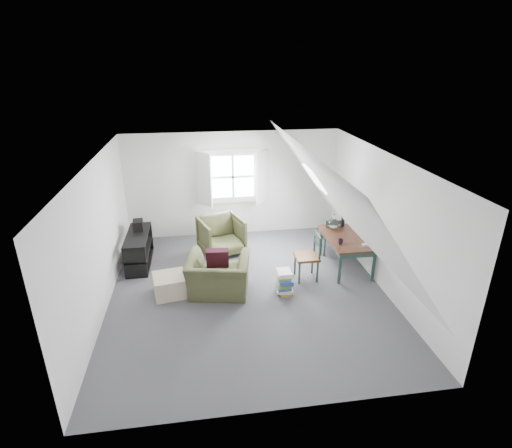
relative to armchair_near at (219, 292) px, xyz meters
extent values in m
plane|color=#47464B|center=(0.54, -0.05, 0.00)|extent=(5.50, 5.50, 0.00)
plane|color=white|center=(0.54, -0.05, 2.50)|extent=(5.50, 5.50, 0.00)
plane|color=silver|center=(0.54, 2.70, 1.25)|extent=(5.00, 0.00, 5.00)
plane|color=silver|center=(0.54, -2.80, 1.25)|extent=(5.00, 0.00, 5.00)
plane|color=silver|center=(-1.96, -0.05, 1.25)|extent=(0.00, 5.50, 5.50)
plane|color=silver|center=(3.04, -0.05, 1.25)|extent=(0.00, 5.50, 5.50)
plane|color=white|center=(-1.01, -0.05, 1.78)|extent=(3.19, 5.50, 4.48)
plane|color=white|center=(2.09, -0.05, 1.78)|extent=(3.19, 5.50, 4.48)
cube|color=white|center=(0.54, 2.68, 1.45)|extent=(1.30, 0.04, 1.30)
cube|color=white|center=(-0.14, 2.52, 1.45)|extent=(0.35, 0.35, 1.25)
cube|color=white|center=(1.22, 2.52, 1.45)|extent=(0.35, 0.35, 1.25)
cube|color=white|center=(0.54, 2.67, 1.45)|extent=(1.00, 0.02, 1.00)
cube|color=white|center=(0.54, 2.65, 1.45)|extent=(1.08, 0.04, 0.05)
cube|color=white|center=(0.54, 2.65, 1.45)|extent=(0.05, 0.04, 1.08)
cube|color=white|center=(2.09, 1.25, 1.75)|extent=(0.35, 0.75, 0.47)
imported|color=#3F4326|center=(0.00, 0.00, 0.00)|extent=(1.26, 1.15, 0.71)
imported|color=#3F4326|center=(0.16, 1.65, 0.00)|extent=(1.11, 1.12, 0.82)
cube|color=#380F1C|center=(0.00, 0.15, 0.63)|extent=(0.43, 0.27, 0.43)
cube|color=tan|center=(-0.89, 0.08, 0.19)|extent=(0.66, 0.66, 0.38)
cube|color=#34190E|center=(2.64, 0.60, 0.67)|extent=(0.82, 1.37, 0.04)
cube|color=#213731|center=(2.64, 0.60, 0.60)|extent=(0.73, 1.28, 0.11)
cylinder|color=#213731|center=(2.30, -0.02, 0.33)|extent=(0.06, 0.06, 0.65)
cylinder|color=#213731|center=(2.98, -0.02, 0.33)|extent=(0.06, 0.06, 0.65)
cylinder|color=#213731|center=(2.30, 1.21, 0.33)|extent=(0.06, 0.06, 0.65)
cylinder|color=#213731|center=(2.98, 1.21, 0.33)|extent=(0.06, 0.06, 0.65)
sphere|color=silver|center=(2.49, 1.05, 0.81)|extent=(0.22, 0.22, 0.22)
cylinder|color=silver|center=(2.49, 1.05, 0.95)|extent=(0.07, 0.07, 0.12)
cylinder|color=black|center=(2.74, 1.15, 0.81)|extent=(0.08, 0.08, 0.25)
cylinder|color=#3F2D1E|center=(2.74, 1.15, 1.09)|extent=(0.03, 0.05, 0.46)
cylinder|color=#3F2D1E|center=(2.76, 1.16, 1.09)|extent=(0.04, 0.06, 0.46)
cylinder|color=#3F2D1E|center=(2.73, 1.14, 1.09)|extent=(0.05, 0.08, 0.45)
imported|color=black|center=(2.39, 0.30, 0.69)|extent=(0.13, 0.13, 0.10)
cube|color=white|center=(2.84, 0.15, 0.71)|extent=(0.11, 0.08, 0.04)
cube|color=brown|center=(2.53, 1.29, 0.42)|extent=(0.40, 0.40, 0.05)
cylinder|color=#213731|center=(2.69, 1.45, 0.20)|extent=(0.03, 0.03, 0.41)
cylinder|color=#213731|center=(2.69, 1.13, 0.20)|extent=(0.03, 0.03, 0.41)
cylinder|color=#213731|center=(2.37, 1.45, 0.20)|extent=(0.03, 0.03, 0.41)
cylinder|color=#213731|center=(2.37, 1.13, 0.20)|extent=(0.03, 0.03, 0.41)
cylinder|color=#213731|center=(2.69, 1.11, 0.63)|extent=(0.03, 0.03, 0.42)
cylinder|color=#213731|center=(2.37, 1.11, 0.63)|extent=(0.03, 0.03, 0.42)
cube|color=#213731|center=(2.53, 1.11, 0.80)|extent=(0.32, 0.03, 0.08)
cube|color=#213731|center=(2.53, 1.11, 0.68)|extent=(0.32, 0.03, 0.06)
cube|color=brown|center=(1.72, 0.27, 0.47)|extent=(0.44, 0.44, 0.05)
cylinder|color=#213731|center=(1.54, 0.45, 0.23)|extent=(0.04, 0.04, 0.45)
cylinder|color=#213731|center=(1.90, 0.45, 0.23)|extent=(0.04, 0.04, 0.45)
cylinder|color=#213731|center=(1.54, 0.09, 0.23)|extent=(0.04, 0.04, 0.45)
cylinder|color=#213731|center=(1.90, 0.09, 0.23)|extent=(0.04, 0.04, 0.45)
cylinder|color=#213731|center=(1.92, 0.45, 0.70)|extent=(0.04, 0.04, 0.47)
cylinder|color=#213731|center=(1.92, 0.09, 0.70)|extent=(0.04, 0.04, 0.47)
cube|color=#213731|center=(1.92, 0.27, 0.89)|extent=(0.03, 0.36, 0.08)
cube|color=#213731|center=(1.92, 0.27, 0.76)|extent=(0.03, 0.36, 0.06)
cube|color=black|center=(-1.58, 1.39, 0.02)|extent=(0.44, 1.31, 0.03)
cube|color=black|center=(-1.58, 1.39, 0.33)|extent=(0.44, 1.31, 0.03)
cube|color=black|center=(-1.58, 1.39, 0.66)|extent=(0.44, 1.31, 0.03)
cube|color=black|center=(-1.58, 0.75, 0.33)|extent=(0.44, 0.03, 0.66)
cube|color=black|center=(-1.58, 2.03, 0.33)|extent=(0.44, 0.03, 0.66)
cube|color=#264C99|center=(-1.58, 1.01, 0.14)|extent=(0.20, 0.22, 0.24)
cube|color=red|center=(-1.58, 1.50, 0.14)|extent=(0.20, 0.26, 0.24)
cube|color=white|center=(-1.58, 1.17, 0.46)|extent=(0.20, 0.24, 0.22)
cube|color=black|center=(-1.58, 1.64, 0.77)|extent=(0.22, 0.29, 0.22)
cube|color=#B29933|center=(1.21, -0.19, 0.02)|extent=(0.23, 0.31, 0.04)
cube|color=white|center=(1.18, -0.17, 0.06)|extent=(0.30, 0.34, 0.04)
cube|color=white|center=(1.22, -0.20, 0.09)|extent=(0.25, 0.33, 0.04)
cube|color=#337F4C|center=(1.17, -0.19, 0.13)|extent=(0.25, 0.31, 0.03)
cube|color=#264C99|center=(1.19, -0.22, 0.16)|extent=(0.27, 0.35, 0.03)
cube|color=#B29933|center=(1.19, -0.19, 0.19)|extent=(0.24, 0.31, 0.03)
cube|color=#B29933|center=(1.20, -0.17, 0.22)|extent=(0.27, 0.34, 0.04)
cube|color=#264C99|center=(1.22, -0.21, 0.26)|extent=(0.27, 0.35, 0.04)
cube|color=#264C99|center=(1.20, -0.21, 0.30)|extent=(0.28, 0.34, 0.04)
cube|color=#B29933|center=(1.19, -0.16, 0.34)|extent=(0.25, 0.32, 0.04)
cube|color=white|center=(1.18, -0.17, 0.38)|extent=(0.26, 0.29, 0.05)
cube|color=white|center=(1.19, -0.16, 0.42)|extent=(0.26, 0.31, 0.04)
camera|label=1|loc=(-0.26, -6.39, 4.01)|focal=28.00mm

